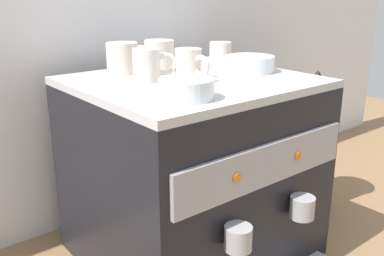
# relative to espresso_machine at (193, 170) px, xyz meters

# --- Properties ---
(ground_plane) EXTENTS (4.00, 4.00, 0.00)m
(ground_plane) POSITION_rel_espresso_machine_xyz_m (0.00, 0.00, -0.23)
(ground_plane) COLOR brown
(tiled_backsplash_wall) EXTENTS (2.80, 0.03, 1.10)m
(tiled_backsplash_wall) POSITION_rel_espresso_machine_xyz_m (0.00, 0.34, 0.32)
(tiled_backsplash_wall) COLOR silver
(tiled_backsplash_wall) RESTS_ON ground_plane
(espresso_machine) EXTENTS (0.53, 0.59, 0.47)m
(espresso_machine) POSITION_rel_espresso_machine_xyz_m (0.00, 0.00, 0.00)
(espresso_machine) COLOR black
(espresso_machine) RESTS_ON ground_plane
(ceramic_cup_0) EXTENTS (0.06, 0.10, 0.07)m
(ceramic_cup_0) POSITION_rel_espresso_machine_xyz_m (-0.01, 0.00, 0.27)
(ceramic_cup_0) COLOR beige
(ceramic_cup_0) RESTS_ON espresso_machine
(ceramic_cup_1) EXTENTS (0.10, 0.10, 0.08)m
(ceramic_cup_1) POSITION_rel_espresso_machine_xyz_m (0.01, 0.16, 0.27)
(ceramic_cup_1) COLOR beige
(ceramic_cup_1) RESTS_ON espresso_machine
(ceramic_cup_2) EXTENTS (0.06, 0.09, 0.06)m
(ceramic_cup_2) POSITION_rel_espresso_machine_xyz_m (0.19, 0.12, 0.27)
(ceramic_cup_2) COLOR beige
(ceramic_cup_2) RESTS_ON espresso_machine
(ceramic_cup_3) EXTENTS (0.10, 0.07, 0.07)m
(ceramic_cup_3) POSITION_rel_espresso_machine_xyz_m (-0.10, 0.04, 0.27)
(ceramic_cup_3) COLOR beige
(ceramic_cup_3) RESTS_ON espresso_machine
(ceramic_cup_4) EXTENTS (0.12, 0.08, 0.08)m
(ceramic_cup_4) POSITION_rel_espresso_machine_xyz_m (-0.09, 0.16, 0.27)
(ceramic_cup_4) COLOR beige
(ceramic_cup_4) RESTS_ON espresso_machine
(ceramic_bowl_0) EXTENTS (0.11, 0.11, 0.04)m
(ceramic_bowl_0) POSITION_rel_espresso_machine_xyz_m (-0.14, -0.15, 0.25)
(ceramic_bowl_0) COLOR silver
(ceramic_bowl_0) RESTS_ON espresso_machine
(ceramic_bowl_1) EXTENTS (0.13, 0.13, 0.04)m
(ceramic_bowl_1) POSITION_rel_espresso_machine_xyz_m (0.17, -0.02, 0.25)
(ceramic_bowl_1) COLOR silver
(ceramic_bowl_1) RESTS_ON espresso_machine
(coffee_grinder) EXTENTS (0.15, 0.15, 0.44)m
(coffee_grinder) POSITION_rel_espresso_machine_xyz_m (0.47, -0.02, -0.01)
(coffee_grinder) COLOR #939399
(coffee_grinder) RESTS_ON ground_plane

